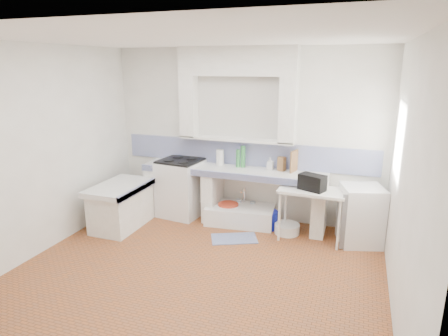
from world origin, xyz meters
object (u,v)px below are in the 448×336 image
(sink, at_px, (240,215))
(side_table, at_px, (311,215))
(fridge, at_px, (361,215))
(stove, at_px, (181,188))

(sink, bearing_deg, side_table, -17.52)
(fridge, bearing_deg, sink, 159.66)
(side_table, height_order, fridge, fridge)
(side_table, distance_m, fridge, 0.70)
(stove, distance_m, side_table, 2.24)
(sink, xyz_separation_m, side_table, (1.15, -0.24, 0.26))
(sink, xyz_separation_m, fridge, (1.85, -0.11, 0.30))
(stove, relative_size, side_table, 1.01)
(side_table, bearing_deg, stove, 175.31)
(sink, distance_m, side_table, 1.20)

